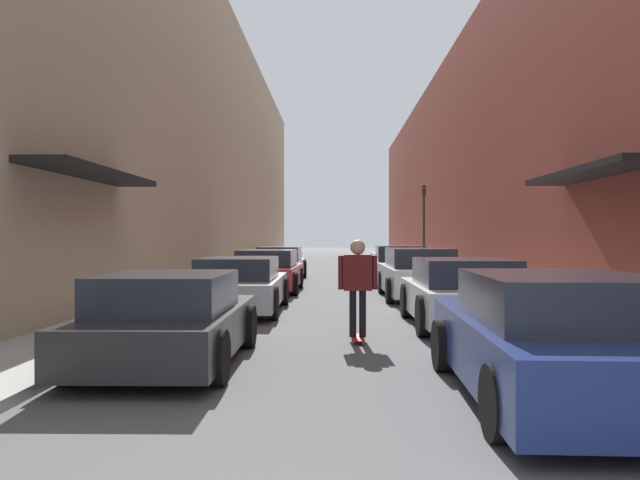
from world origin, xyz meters
name	(u,v)px	position (x,y,z in m)	size (l,w,h in m)	color
ground	(338,278)	(0.00, 23.75, 0.00)	(130.61, 130.61, 0.00)	#515154
curb_strip_left	(253,269)	(-4.21, 29.69, 0.06)	(1.80, 59.37, 0.12)	#A3A099
curb_strip_right	(422,269)	(4.21, 29.69, 0.06)	(1.80, 59.37, 0.12)	#A3A099
building_row_left	(196,143)	(-7.11, 29.68, 6.39)	(4.90, 59.37, 12.77)	tan
building_row_right	(480,168)	(7.11, 29.68, 5.08)	(4.90, 59.37, 10.17)	brown
parked_car_left_0	(170,320)	(-2.29, 6.75, 0.59)	(1.93, 3.98, 1.22)	#232326
parked_car_left_1	(240,285)	(-2.23, 12.44, 0.60)	(1.95, 4.37, 1.23)	#B7B7BC
parked_car_left_2	(268,271)	(-2.16, 17.56, 0.62)	(1.99, 4.21, 1.29)	maroon
parked_car_left_3	(280,264)	(-2.25, 22.79, 0.63)	(1.92, 4.39, 1.29)	#232326
parked_car_right_0	(555,339)	(2.18, 5.03, 0.64)	(2.03, 4.43, 1.32)	navy
parked_car_right_1	(463,293)	(2.31, 10.30, 0.63)	(2.02, 4.03, 1.28)	silver
parked_car_right_2	(418,274)	(2.17, 15.61, 0.66)	(1.97, 4.50, 1.37)	#B7B7BC
parked_car_right_3	(399,265)	(2.20, 20.93, 0.65)	(1.99, 4.59, 1.36)	navy
skateboarder	(358,279)	(0.27, 8.60, 1.01)	(0.63, 0.78, 1.65)	#B2231E
traffic_light	(424,219)	(3.76, 25.77, 2.44)	(0.16, 0.22, 3.78)	#2D2D2D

